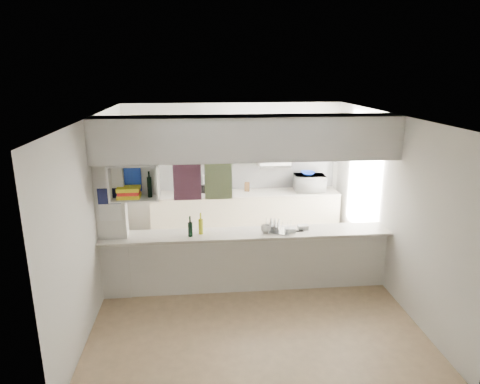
{
  "coord_description": "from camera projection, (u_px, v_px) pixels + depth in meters",
  "views": [
    {
      "loc": [
        -0.67,
        -5.78,
        3.19
      ],
      "look_at": [
        -0.06,
        0.5,
        1.39
      ],
      "focal_mm": 32.0,
      "sensor_mm": 36.0,
      "label": 1
    }
  ],
  "objects": [
    {
      "name": "floor",
      "position": [
        247.0,
        289.0,
        6.47
      ],
      "size": [
        4.8,
        4.8,
        0.0
      ],
      "primitive_type": "plane",
      "color": "#8F7253",
      "rests_on": "ground"
    },
    {
      "name": "ceiling",
      "position": [
        248.0,
        116.0,
        5.75
      ],
      "size": [
        4.8,
        4.8,
        0.0
      ],
      "primitive_type": "plane",
      "color": "white",
      "rests_on": "wall_back"
    },
    {
      "name": "wall_back",
      "position": [
        234.0,
        170.0,
        8.41
      ],
      "size": [
        4.2,
        0.0,
        4.2
      ],
      "primitive_type": "plane",
      "rotation": [
        1.57,
        0.0,
        0.0
      ],
      "color": "silver",
      "rests_on": "floor"
    },
    {
      "name": "wall_left",
      "position": [
        97.0,
        212.0,
        5.92
      ],
      "size": [
        0.0,
        4.8,
        4.8
      ],
      "primitive_type": "plane",
      "rotation": [
        1.57,
        0.0,
        1.57
      ],
      "color": "silver",
      "rests_on": "floor"
    },
    {
      "name": "wall_right",
      "position": [
        389.0,
        203.0,
        6.31
      ],
      "size": [
        0.0,
        4.8,
        4.8
      ],
      "primitive_type": "plane",
      "rotation": [
        1.57,
        0.0,
        -1.57
      ],
      "color": "silver",
      "rests_on": "floor"
    },
    {
      "name": "servery_partition",
      "position": [
        235.0,
        184.0,
        6.0
      ],
      "size": [
        4.2,
        0.5,
        2.6
      ],
      "color": "silver",
      "rests_on": "floor"
    },
    {
      "name": "cubby_shelf",
      "position": [
        133.0,
        184.0,
        5.79
      ],
      "size": [
        0.65,
        0.35,
        0.5
      ],
      "color": "white",
      "rests_on": "bulkhead"
    },
    {
      "name": "kitchen_run",
      "position": [
        243.0,
        197.0,
        8.3
      ],
      "size": [
        3.6,
        0.63,
        2.24
      ],
      "color": "beige",
      "rests_on": "floor"
    },
    {
      "name": "microwave",
      "position": [
        309.0,
        183.0,
        8.3
      ],
      "size": [
        0.6,
        0.42,
        0.32
      ],
      "primitive_type": "imported",
      "rotation": [
        0.0,
        0.0,
        3.1
      ],
      "color": "white",
      "rests_on": "bench_top"
    },
    {
      "name": "bowl",
      "position": [
        308.0,
        173.0,
        8.24
      ],
      "size": [
        0.27,
        0.27,
        0.07
      ],
      "primitive_type": "imported",
      "color": "#0D2997",
      "rests_on": "microwave"
    },
    {
      "name": "dish_rack",
      "position": [
        277.0,
        226.0,
        6.23
      ],
      "size": [
        0.45,
        0.39,
        0.21
      ],
      "rotation": [
        0.0,
        0.0,
        -0.32
      ],
      "color": "silver",
      "rests_on": "breakfast_bar"
    },
    {
      "name": "cup",
      "position": [
        265.0,
        229.0,
        6.17
      ],
      "size": [
        0.15,
        0.15,
        0.11
      ],
      "primitive_type": "imported",
      "rotation": [
        0.0,
        0.0,
        0.13
      ],
      "color": "white",
      "rests_on": "dish_rack"
    },
    {
      "name": "wine_bottles",
      "position": [
        196.0,
        227.0,
        6.08
      ],
      "size": [
        0.22,
        0.15,
        0.32
      ],
      "color": "black",
      "rests_on": "breakfast_bar"
    },
    {
      "name": "plastic_tubs",
      "position": [
        287.0,
        228.0,
        6.28
      ],
      "size": [
        0.59,
        0.23,
        0.08
      ],
      "color": "silver",
      "rests_on": "breakfast_bar"
    },
    {
      "name": "utensil_jar",
      "position": [
        204.0,
        189.0,
        8.2
      ],
      "size": [
        0.11,
        0.11,
        0.15
      ],
      "primitive_type": "cylinder",
      "color": "black",
      "rests_on": "bench_top"
    },
    {
      "name": "knife_block",
      "position": [
        247.0,
        187.0,
        8.3
      ],
      "size": [
        0.11,
        0.09,
        0.18
      ],
      "primitive_type": "cube",
      "rotation": [
        0.0,
        0.0,
        -0.32
      ],
      "color": "#51351B",
      "rests_on": "bench_top"
    }
  ]
}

